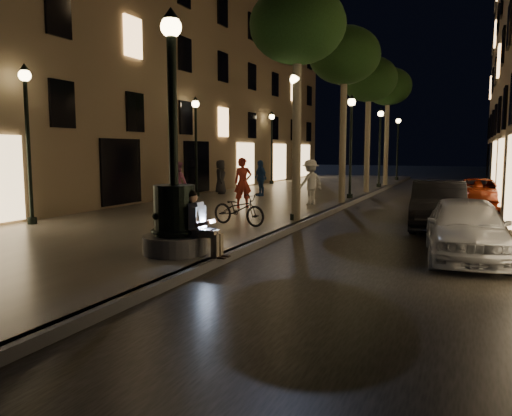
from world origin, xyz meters
The scene contains 28 objects.
ground centered at (0.00, 15.00, 0.00)m, with size 120.00×120.00×0.00m, color black.
cobble_lane centered at (3.00, 15.00, 0.01)m, with size 6.00×45.00×0.02m, color black.
promenade centered at (-4.00, 15.00, 0.10)m, with size 8.00×45.00×0.20m, color #635E57.
curb_strip centered at (0.00, 15.00, 0.10)m, with size 0.25×45.00×0.20m, color #59595B.
building_left centered at (-12.00, 18.00, 7.50)m, with size 8.00×36.00×15.00m, color #826B51.
fountain_lamppost centered at (-1.00, 2.00, 1.21)m, with size 1.40×1.40×5.21m.
seated_man_laptop centered at (-0.39, 2.00, 0.93)m, with size 1.03×0.35×1.40m.
tree_near centered at (-0.25, 8.00, 6.24)m, with size 3.00×3.00×7.30m.
tree_second centered at (-0.20, 14.00, 6.33)m, with size 3.00×3.00×7.40m.
tree_third centered at (-0.30, 20.00, 6.14)m, with size 3.00×3.00×7.20m.
tree_far centered at (-0.22, 26.00, 6.43)m, with size 3.00×3.00×7.50m.
lamp_curb_a centered at (-0.30, 8.00, 3.24)m, with size 0.36×0.36×4.81m.
lamp_curb_b centered at (-0.30, 16.00, 3.24)m, with size 0.36×0.36×4.81m.
lamp_curb_c centered at (-0.30, 24.00, 3.24)m, with size 0.36×0.36×4.81m.
lamp_curb_d centered at (-0.30, 32.00, 3.24)m, with size 0.36×0.36×4.81m.
lamp_left_a centered at (-7.40, 4.00, 3.24)m, with size 0.36×0.36×4.81m.
lamp_left_b centered at (-7.40, 14.00, 3.24)m, with size 0.36×0.36×4.81m.
lamp_left_c centered at (-7.40, 24.00, 3.24)m, with size 0.36×0.36×4.81m.
stroller centered at (-4.67, 7.60, 0.72)m, with size 0.61×1.02×1.03m.
car_front centered at (4.84, 4.88, 0.71)m, with size 1.68×4.17×1.42m, color #AFB2B7.
car_second centered at (4.00, 9.22, 0.74)m, with size 1.57×4.51×1.48m, color black.
car_third centered at (5.20, 15.89, 0.63)m, with size 2.08×4.51×1.25m, color maroon.
pedestrian_red centered at (-3.31, 10.56, 1.18)m, with size 0.71×0.47×1.96m, color #B63524.
pedestrian_pink centered at (-6.34, 10.65, 1.09)m, with size 0.87×0.68×1.79m, color #C06698.
pedestrian_white centered at (-1.20, 12.65, 1.13)m, with size 1.20×0.69×1.86m, color silver.
pedestrian_blue centered at (-4.65, 15.51, 1.08)m, with size 1.03×0.43×1.76m, color #264A8B.
pedestrian_dark centered at (-7.00, 15.79, 1.07)m, with size 0.85×0.56×1.75m, color #313136.
bicycle centered at (-1.47, 6.28, 0.69)m, with size 0.65×1.86×0.98m, color black.
Camera 1 is at (4.88, -7.17, 2.45)m, focal length 35.00 mm.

